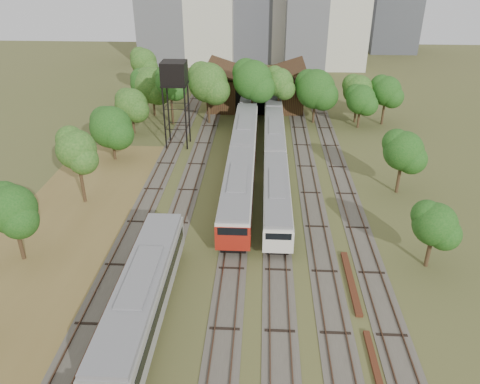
{
  "coord_description": "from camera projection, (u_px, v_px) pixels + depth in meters",
  "views": [
    {
      "loc": [
        0.43,
        -22.23,
        24.57
      ],
      "look_at": [
        -1.76,
        20.06,
        2.5
      ],
      "focal_mm": 35.0,
      "sensor_mm": 36.0,
      "label": 1
    }
  ],
  "objects": [
    {
      "name": "railcar_red_set",
      "position": [
        242.0,
        160.0,
        56.07
      ],
      "size": [
        3.15,
        34.58,
        3.9
      ],
      "color": "black",
      "rests_on": "ground"
    },
    {
      "name": "tracks",
      "position": [
        252.0,
        191.0,
        53.22
      ],
      "size": [
        24.6,
        80.0,
        0.19
      ],
      "color": "#4C473D",
      "rests_on": "ground"
    },
    {
      "name": "water_tower",
      "position": [
        174.0,
        75.0,
        61.37
      ],
      "size": [
        3.36,
        3.36,
        11.63
      ],
      "color": "black",
      "rests_on": "ground"
    },
    {
      "name": "rail_pile_near",
      "position": [
        351.0,
        282.0,
        38.63
      ],
      "size": [
        0.55,
        8.18,
        0.27
      ],
      "primitive_type": "cube",
      "color": "#572A19",
      "rests_on": "ground"
    },
    {
      "name": "old_grey_coach",
      "position": [
        143.0,
        296.0,
        33.98
      ],
      "size": [
        3.2,
        18.0,
        3.97
      ],
      "color": "black",
      "rests_on": "ground"
    },
    {
      "name": "tree_band_left",
      "position": [
        89.0,
        135.0,
        54.29
      ],
      "size": [
        7.98,
        78.78,
        8.77
      ],
      "color": "#382616",
      "rests_on": "ground"
    },
    {
      "name": "railcar_rear",
      "position": [
        250.0,
        98.0,
        80.32
      ],
      "size": [
        2.76,
        16.08,
        3.41
      ],
      "color": "black",
      "rests_on": "ground"
    },
    {
      "name": "tree_band_far",
      "position": [
        254.0,
        85.0,
        72.03
      ],
      "size": [
        41.83,
        9.28,
        9.94
      ],
      "color": "#382616",
      "rests_on": "ground"
    },
    {
      "name": "ground",
      "position": [
        251.0,
        365.0,
        31.07
      ],
      "size": [
        240.0,
        240.0,
        0.0
      ],
      "primitive_type": "plane",
      "color": "#475123",
      "rests_on": "ground"
    },
    {
      "name": "tree_band_right",
      "position": [
        387.0,
        137.0,
        55.76
      ],
      "size": [
        5.06,
        39.7,
        7.24
      ],
      "color": "#382616",
      "rests_on": "ground"
    },
    {
      "name": "maintenance_shed",
      "position": [
        256.0,
        89.0,
        81.11
      ],
      "size": [
        16.45,
        11.55,
        7.58
      ],
      "color": "#331B12",
      "rests_on": "ground"
    },
    {
      "name": "dry_grass_patch",
      "position": [
        38.0,
        280.0,
        38.97
      ],
      "size": [
        14.0,
        60.0,
        0.04
      ],
      "primitive_type": "cube",
      "color": "brown",
      "rests_on": "ground"
    },
    {
      "name": "rail_pile_far",
      "position": [
        376.0,
        371.0,
        30.51
      ],
      "size": [
        0.44,
        7.02,
        0.23
      ],
      "primitive_type": "cube",
      "color": "#572A19",
      "rests_on": "ground"
    },
    {
      "name": "railcar_green_set",
      "position": [
        274.0,
        137.0,
        63.74
      ],
      "size": [
        2.75,
        52.08,
        3.39
      ],
      "color": "black",
      "rests_on": "ground"
    }
  ]
}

